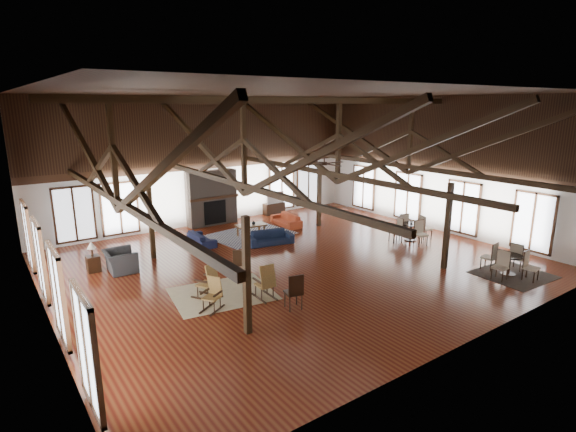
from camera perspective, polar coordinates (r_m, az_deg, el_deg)
floor at (r=16.47m, az=0.78°, el=-5.96°), size 16.00×16.00×0.00m
ceiling at (r=15.49m, az=0.86°, el=15.40°), size 16.00×14.00×0.02m
wall_back at (r=21.69m, az=-10.23°, el=6.84°), size 16.00×0.02×6.00m
wall_front at (r=10.98m, az=22.91°, el=-0.93°), size 16.00×0.02×6.00m
wall_left at (r=12.82m, az=-29.44°, el=0.37°), size 0.02×14.00×6.00m
wall_right at (r=21.37m, az=18.52°, el=6.23°), size 0.02×14.00×6.00m
roof_truss at (r=15.56m, az=0.83°, el=8.13°), size 15.60×14.07×3.14m
post_grid at (r=16.02m, az=0.80°, el=-0.82°), size 8.16×7.16×3.05m
fireplace at (r=21.67m, az=-9.67°, el=2.26°), size 2.50×0.69×2.60m
ceiling_fan at (r=15.12m, az=4.62°, el=6.78°), size 1.60×1.60×0.75m
sofa_navy_front at (r=18.57m, az=-2.28°, el=-2.74°), size 2.00×1.10×0.55m
sofa_navy_left at (r=18.87m, az=-10.93°, el=-2.81°), size 1.71×0.72×0.49m
sofa_orange at (r=21.39m, az=-0.22°, el=-0.50°), size 1.88×0.85×0.53m
coffee_table at (r=19.75m, az=-4.72°, el=-1.24°), size 1.39×0.84×0.50m
vase at (r=19.72m, az=-4.38°, el=-0.83°), size 0.20×0.20×0.17m
armchair at (r=16.59m, az=-20.52°, el=-5.37°), size 1.19×1.05×0.74m
side_table_lamp at (r=16.92m, az=-23.54°, el=-5.16°), size 0.42×0.42×1.07m
rocking_chair_a at (r=13.60m, az=-9.97°, el=-8.24°), size 0.82×0.97×1.11m
rocking_chair_b at (r=13.38m, az=-2.81°, el=-8.47°), size 0.49×0.86×1.09m
rocking_chair_c at (r=12.96m, az=-9.49°, el=-9.70°), size 0.85×0.73×0.97m
side_chair_a at (r=15.06m, az=-6.16°, el=-5.71°), size 0.58×0.58×0.97m
side_chair_b at (r=12.66m, az=0.86°, el=-9.28°), size 0.54×0.54×1.06m
cafe_table_near at (r=16.94m, az=26.30°, el=-5.16°), size 1.88×1.88×0.97m
cafe_table_far at (r=19.68m, az=15.33°, el=-1.58°), size 1.98×1.98×1.01m
cup_near at (r=16.90m, az=26.19°, el=-4.27°), size 0.12×0.12×0.09m
cup_far at (r=19.72m, az=15.40°, el=-0.73°), size 0.17×0.17×0.10m
tv_console at (r=23.69m, az=-1.79°, el=0.98°), size 1.16×0.43×0.58m
television at (r=23.58m, az=-1.77°, el=2.38°), size 1.05×0.18×0.60m
rug_tan at (r=14.04m, az=-8.32°, el=-9.73°), size 3.28×2.75×0.01m
rug_navy at (r=20.02m, az=-4.79°, el=-2.34°), size 3.84×3.10×0.01m
rug_dark at (r=17.16m, az=26.70°, el=-6.66°), size 2.38×2.18×0.01m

